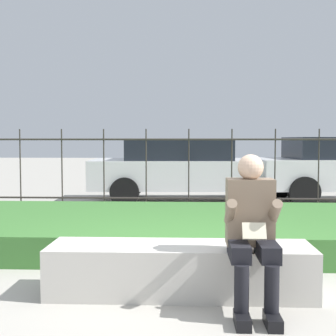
{
  "coord_description": "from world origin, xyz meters",
  "views": [
    {
      "loc": [
        -0.01,
        -4.03,
        1.36
      ],
      "look_at": [
        -0.3,
        2.76,
        0.94
      ],
      "focal_mm": 50.0,
      "sensor_mm": 36.0,
      "label": 1
    }
  ],
  "objects": [
    {
      "name": "ground_plane",
      "position": [
        0.0,
        0.0,
        0.0
      ],
      "size": [
        60.0,
        60.0,
        0.0
      ],
      "primitive_type": "plane",
      "color": "#A8A399"
    },
    {
      "name": "stone_bench",
      "position": [
        -0.08,
        0.0,
        0.19
      ],
      "size": [
        2.29,
        0.59,
        0.44
      ],
      "color": "beige",
      "rests_on": "ground_plane"
    },
    {
      "name": "person_seated_reader",
      "position": [
        0.49,
        -0.33,
        0.67
      ],
      "size": [
        0.42,
        0.73,
        1.24
      ],
      "color": "black",
      "rests_on": "ground_plane"
    },
    {
      "name": "grass_berm",
      "position": [
        0.0,
        2.11,
        0.17
      ],
      "size": [
        10.33,
        2.83,
        0.34
      ],
      "color": "#3D7533",
      "rests_on": "ground_plane"
    },
    {
      "name": "iron_fence",
      "position": [
        -0.0,
        4.24,
        0.81
      ],
      "size": [
        8.33,
        0.03,
        1.54
      ],
      "color": "#332D28",
      "rests_on": "ground_plane"
    },
    {
      "name": "car_parked_center",
      "position": [
        -0.1,
        6.23,
        0.72
      ],
      "size": [
        4.17,
        2.08,
        1.36
      ],
      "rotation": [
        0.0,
        0.0,
        0.04
      ],
      "color": "silver",
      "rests_on": "ground_plane"
    }
  ]
}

